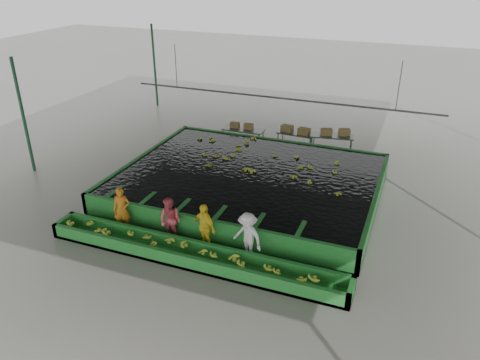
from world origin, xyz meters
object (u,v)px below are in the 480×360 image
at_px(worker_c, 204,227).
at_px(packing_table_right, 331,144).
at_px(packing_table_mid, 296,141).
at_px(worker_a, 122,210).
at_px(sorting_trough, 192,255).
at_px(worker_d, 248,237).
at_px(box_stack_right, 335,135).
at_px(box_stack_left, 242,128).
at_px(worker_b, 170,220).
at_px(flotation_tank, 249,182).
at_px(packing_table_left, 243,138).
at_px(box_stack_mid, 295,133).

bearing_deg(worker_c, packing_table_right, 101.69).
bearing_deg(packing_table_mid, worker_a, -110.30).
height_order(sorting_trough, worker_d, worker_d).
bearing_deg(worker_a, box_stack_right, 37.33).
height_order(worker_a, worker_c, worker_c).
relative_size(packing_table_mid, box_stack_left, 1.59).
xyz_separation_m(packing_table_mid, box_stack_left, (-2.65, -0.57, 0.51)).
bearing_deg(worker_d, box_stack_right, 103.28).
xyz_separation_m(worker_a, packing_table_mid, (3.54, 9.56, -0.39)).
height_order(sorting_trough, worker_a, worker_a).
distance_m(worker_a, box_stack_right, 11.09).
xyz_separation_m(packing_table_mid, box_stack_right, (1.88, 0.11, 0.52)).
xyz_separation_m(sorting_trough, worker_b, (-1.17, 0.80, 0.55)).
xyz_separation_m(packing_table_right, box_stack_right, (0.15, 0.06, 0.47)).
bearing_deg(worker_b, packing_table_right, 76.03).
relative_size(worker_c, box_stack_left, 1.43).
relative_size(flotation_tank, worker_a, 6.16).
bearing_deg(packing_table_left, box_stack_mid, 14.14).
height_order(packing_table_mid, box_stack_left, box_stack_left).
bearing_deg(worker_a, worker_c, -23.42).
xyz_separation_m(worker_a, box_stack_left, (0.89, 9.00, 0.11)).
xyz_separation_m(worker_a, worker_b, (1.88, 0.00, -0.01)).
relative_size(worker_d, box_stack_mid, 1.12).
relative_size(worker_a, box_stack_right, 1.18).
distance_m(packing_table_mid, box_stack_mid, 0.42).
xyz_separation_m(flotation_tank, worker_b, (-1.17, -4.30, 0.35)).
distance_m(worker_a, packing_table_right, 10.96).
xyz_separation_m(packing_table_right, box_stack_mid, (-1.77, -0.08, 0.37)).
relative_size(box_stack_left, box_stack_mid, 0.80).
relative_size(packing_table_mid, box_stack_right, 1.33).
height_order(sorting_trough, box_stack_mid, box_stack_mid).
height_order(worker_c, box_stack_left, worker_c).
distance_m(packing_table_right, box_stack_mid, 1.81).
bearing_deg(packing_table_left, flotation_tank, -66.16).
relative_size(worker_a, packing_table_right, 0.79).
relative_size(sorting_trough, packing_table_right, 4.84).
distance_m(worker_c, box_stack_mid, 9.54).
distance_m(worker_a, packing_table_mid, 10.21).
bearing_deg(flotation_tank, worker_d, -70.10).
height_order(worker_c, packing_table_left, worker_c).
relative_size(flotation_tank, packing_table_right, 4.84).
bearing_deg(worker_a, flotation_tank, 31.19).
bearing_deg(packing_table_right, box_stack_mid, -177.54).
bearing_deg(packing_table_left, worker_c, -76.68).
relative_size(packing_table_right, box_stack_mid, 1.42).
relative_size(flotation_tank, box_stack_mid, 6.90).
xyz_separation_m(worker_b, packing_table_right, (3.39, 9.61, -0.33)).
bearing_deg(worker_c, box_stack_left, 128.22).
relative_size(worker_b, worker_d, 0.98).
bearing_deg(sorting_trough, box_stack_left, 102.45).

